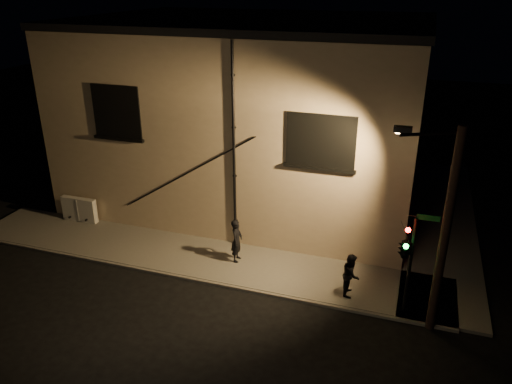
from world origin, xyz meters
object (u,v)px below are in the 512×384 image
(traffic_signal, at_px, (406,247))
(pedestrian_b, at_px, (351,274))
(pedestrian_a, at_px, (237,241))
(utility_cabinet, at_px, (79,209))
(streetlamp_pole, at_px, (442,227))

(traffic_signal, bearing_deg, pedestrian_b, 164.59)
(pedestrian_a, xyz_separation_m, traffic_signal, (6.30, -1.33, 1.56))
(utility_cabinet, relative_size, pedestrian_a, 0.98)
(pedestrian_b, distance_m, streetlamp_pole, 3.89)
(pedestrian_b, bearing_deg, pedestrian_a, 77.08)
(streetlamp_pole, bearing_deg, pedestrian_b, 162.48)
(pedestrian_b, relative_size, traffic_signal, 0.44)
(utility_cabinet, distance_m, pedestrian_a, 8.20)
(pedestrian_b, xyz_separation_m, traffic_signal, (1.68, -0.46, 1.65))
(pedestrian_a, relative_size, pedestrian_b, 1.11)
(pedestrian_a, height_order, pedestrian_b, pedestrian_a)
(pedestrian_b, relative_size, streetlamp_pole, 0.23)
(utility_cabinet, height_order, streetlamp_pole, streetlamp_pole)
(traffic_signal, bearing_deg, pedestrian_a, 168.07)
(traffic_signal, xyz_separation_m, streetlamp_pole, (0.96, -0.37, 1.08))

